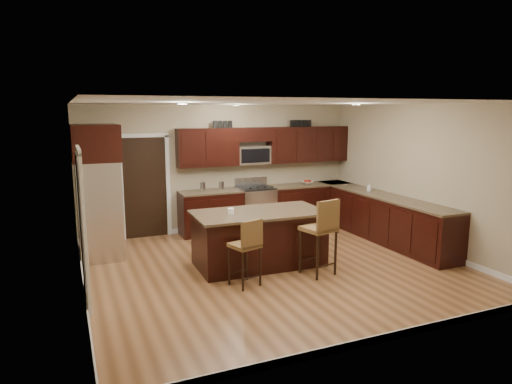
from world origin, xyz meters
name	(u,v)px	position (x,y,z in m)	size (l,w,h in m)	color
floor	(275,267)	(0.00, 0.00, 0.00)	(6.00, 6.00, 0.00)	#94623A
ceiling	(276,103)	(0.00, 0.00, 2.70)	(6.00, 6.00, 0.00)	silver
wall_back	(221,168)	(0.00, 2.75, 1.35)	(6.00, 6.00, 0.00)	tan
wall_left	(78,202)	(-3.00, 0.00, 1.35)	(5.50, 5.50, 0.00)	tan
wall_right	(421,177)	(3.00, 0.00, 1.35)	(5.50, 5.50, 0.00)	tan
base_cabinets	(328,213)	(1.90, 1.45, 0.46)	(4.02, 3.96, 0.92)	black
upper_cabinets	(268,145)	(1.04, 2.58, 1.84)	(4.00, 0.33, 0.80)	black
range	(256,208)	(0.68, 2.45, 0.47)	(0.76, 0.64, 1.11)	silver
microwave	(253,155)	(0.68, 2.60, 1.62)	(0.76, 0.31, 0.40)	silver
doorway	(145,188)	(-1.65, 2.73, 1.03)	(0.85, 0.03, 2.06)	black
pantry_door	(82,230)	(-2.98, -0.30, 1.02)	(0.03, 0.80, 2.04)	white
letter_decor	(263,124)	(0.90, 2.58, 2.29)	(2.20, 0.03, 0.15)	black
island	(259,240)	(-0.19, 0.23, 0.43)	(2.21, 1.20, 0.92)	black
stool_left	(247,245)	(-0.75, -0.61, 0.64)	(0.48, 0.48, 1.03)	brown
stool_right	(322,228)	(0.50, -0.62, 0.77)	(0.55, 0.55, 1.23)	brown
refrigerator	(98,190)	(-2.62, 1.70, 1.21)	(0.79, 0.92, 2.35)	silver
floor_mat	(303,235)	(1.39, 1.58, 0.01)	(0.91, 0.61, 0.01)	olive
fruit_bowl	(307,183)	(1.97, 2.45, 0.95)	(0.25, 0.25, 0.06)	silver
soap_bottle	(370,187)	(2.70, 1.13, 1.01)	(0.08, 0.08, 0.17)	#B2B2B2
canister_tall	(203,187)	(-0.51, 2.45, 1.02)	(0.12, 0.12, 0.19)	silver
canister_short	(221,186)	(-0.11, 2.45, 1.01)	(0.11, 0.11, 0.18)	silver
island_jar	(231,211)	(-0.69, 0.23, 0.97)	(0.10, 0.10, 0.10)	white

